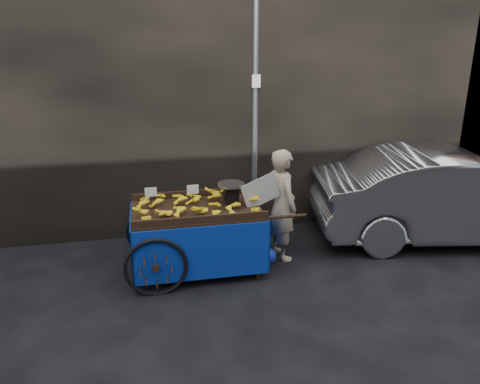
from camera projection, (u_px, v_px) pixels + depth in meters
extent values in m
plane|color=black|center=(255.00, 276.00, 6.18)|extent=(80.00, 80.00, 0.00)
cube|color=black|center=(159.00, 68.00, 7.58)|extent=(11.00, 2.00, 5.00)
cylinder|color=slate|center=(255.00, 109.00, 6.79)|extent=(0.08, 0.08, 4.00)
cube|color=white|center=(256.00, 81.00, 6.62)|extent=(0.12, 0.02, 0.18)
cube|color=black|center=(197.00, 211.00, 6.12)|extent=(1.67, 1.05, 0.06)
cube|color=black|center=(192.00, 194.00, 6.55)|extent=(1.67, 0.04, 0.10)
cube|color=black|center=(201.00, 220.00, 5.64)|extent=(1.67, 0.04, 0.10)
cube|color=black|center=(258.00, 249.00, 6.01)|extent=(0.05, 0.05, 0.84)
cube|color=black|center=(244.00, 224.00, 6.79)|extent=(0.05, 0.05, 0.84)
cylinder|color=black|center=(286.00, 217.00, 5.95)|extent=(0.52, 0.04, 0.04)
cylinder|color=black|center=(269.00, 195.00, 6.72)|extent=(0.52, 0.04, 0.04)
torus|color=black|center=(156.00, 268.00, 5.64)|extent=(0.78, 0.05, 0.78)
torus|color=black|center=(153.00, 231.00, 6.69)|extent=(0.78, 0.05, 0.78)
cylinder|color=black|center=(154.00, 248.00, 6.16)|extent=(0.05, 1.17, 0.05)
cube|color=navy|center=(203.00, 254.00, 5.74)|extent=(1.71, 0.02, 0.71)
cube|color=navy|center=(193.00, 221.00, 6.73)|extent=(1.71, 0.02, 0.71)
cube|color=navy|center=(133.00, 242.00, 6.07)|extent=(0.02, 1.09, 0.71)
cube|color=navy|center=(259.00, 231.00, 6.40)|extent=(0.02, 1.09, 0.71)
cube|color=black|center=(231.00, 195.00, 6.20)|extent=(0.19, 0.15, 0.17)
cylinder|color=silver|center=(231.00, 184.00, 6.16)|extent=(0.36, 0.36, 0.03)
cube|color=white|center=(151.00, 192.00, 5.79)|extent=(0.15, 0.01, 0.11)
cube|color=white|center=(193.00, 189.00, 5.89)|extent=(0.15, 0.01, 0.11)
imported|color=tan|center=(282.00, 205.00, 6.48)|extent=(0.50, 0.65, 1.58)
cube|color=beige|center=(261.00, 191.00, 6.18)|extent=(0.58, 0.13, 0.50)
ellipsoid|color=#162EAA|center=(267.00, 256.00, 6.47)|extent=(0.26, 0.21, 0.24)
imported|color=#ABAEB3|center=(454.00, 195.00, 7.13)|extent=(4.42, 2.19, 1.39)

